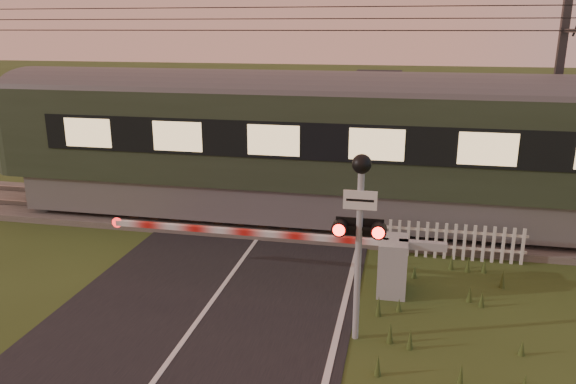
% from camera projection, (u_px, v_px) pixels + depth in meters
% --- Properties ---
extents(ground, '(160.00, 160.00, 0.00)m').
position_uv_depth(ground, '(192.00, 330.00, 10.74)').
color(ground, '#314018').
rests_on(ground, ground).
extents(road, '(6.00, 140.00, 0.03)m').
position_uv_depth(road, '(188.00, 336.00, 10.52)').
color(road, black).
rests_on(road, ground).
extents(track_bed, '(140.00, 3.40, 0.39)m').
position_uv_depth(track_bed, '(271.00, 219.00, 16.83)').
color(track_bed, '#47423D').
rests_on(track_bed, ground).
extents(overhead_wires, '(120.00, 0.62, 0.62)m').
position_uv_depth(overhead_wires, '(269.00, 22.00, 15.23)').
color(overhead_wires, black).
rests_on(overhead_wires, ground).
extents(boom_gate, '(7.70, 0.94, 1.25)m').
position_uv_depth(boom_gate, '(376.00, 261.00, 12.23)').
color(boom_gate, gray).
rests_on(boom_gate, ground).
extents(crossing_signal, '(0.89, 0.36, 3.51)m').
position_uv_depth(crossing_signal, '(360.00, 216.00, 9.81)').
color(crossing_signal, gray).
rests_on(crossing_signal, ground).
extents(picket_fence, '(3.41, 0.08, 0.93)m').
position_uv_depth(picket_fence, '(455.00, 242.00, 13.91)').
color(picket_fence, silver).
rests_on(picket_fence, ground).
extents(catenary_mast, '(0.22, 2.46, 6.87)m').
position_uv_depth(catenary_mast, '(556.00, 99.00, 16.34)').
color(catenary_mast, '#2D2D30').
rests_on(catenary_mast, ground).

